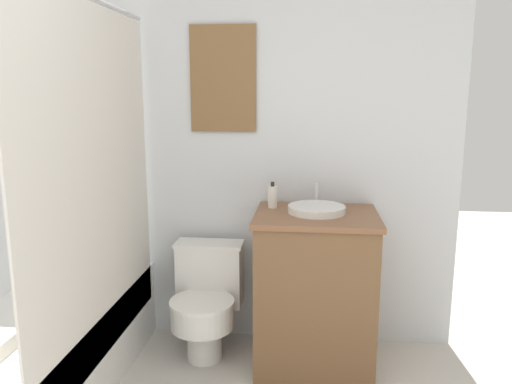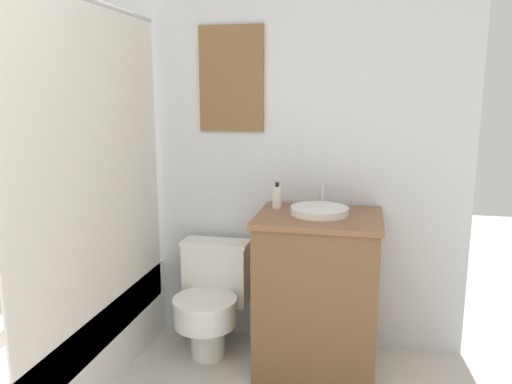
# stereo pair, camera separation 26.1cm
# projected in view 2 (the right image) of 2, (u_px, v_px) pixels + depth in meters

# --- Properties ---
(wall_back) EXTENTS (3.02, 0.07, 2.50)m
(wall_back) POSITION_uv_depth(u_px,v_px,m) (218.00, 141.00, 3.09)
(wall_back) COLOR silver
(wall_back) RESTS_ON ground_plane
(shower_area) EXTENTS (0.64, 1.54, 1.98)m
(shower_area) POSITION_uv_depth(u_px,v_px,m) (56.00, 334.00, 2.65)
(shower_area) COLOR white
(shower_area) RESTS_ON ground_plane
(toilet) EXTENTS (0.41, 0.51, 0.66)m
(toilet) POSITION_uv_depth(u_px,v_px,m) (211.00, 296.00, 3.00)
(toilet) COLOR white
(toilet) RESTS_ON ground_plane
(vanity) EXTENTS (0.68, 0.57, 0.89)m
(vanity) POSITION_uv_depth(u_px,v_px,m) (317.00, 292.00, 2.80)
(vanity) COLOR brown
(vanity) RESTS_ON ground_plane
(sink) EXTENTS (0.32, 0.35, 0.13)m
(sink) POSITION_uv_depth(u_px,v_px,m) (320.00, 210.00, 2.73)
(sink) COLOR white
(sink) RESTS_ON vanity
(soap_bottle) EXTENTS (0.05, 0.05, 0.15)m
(soap_bottle) POSITION_uv_depth(u_px,v_px,m) (277.00, 197.00, 2.87)
(soap_bottle) COLOR silver
(soap_bottle) RESTS_ON vanity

